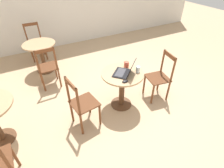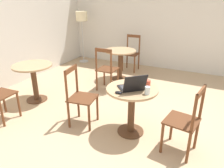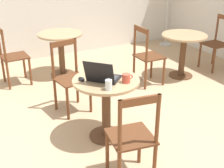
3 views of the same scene
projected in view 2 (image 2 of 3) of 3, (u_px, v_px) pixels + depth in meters
name	position (u px, v px, depth m)	size (l,w,h in m)	color
ground_plane	(142.00, 134.00, 3.22)	(16.00, 16.00, 0.00)	tan
wall_side	(187.00, 18.00, 5.39)	(0.06, 9.40, 2.70)	silver
cafe_table_near	(132.00, 100.00, 3.07)	(0.72, 0.72, 0.71)	#51331E
cafe_table_mid	(120.00, 58.00, 5.09)	(0.72, 0.72, 0.71)	#51331E
cafe_table_far	(33.00, 75.00, 4.05)	(0.72, 0.72, 0.71)	#51331E
chair_near_front	(185.00, 122.00, 2.70)	(0.44, 0.44, 0.92)	brown
chair_near_back	(80.00, 97.00, 3.32)	(0.44, 0.44, 0.92)	brown
chair_mid_left	(106.00, 70.00, 4.53)	(0.39, 0.39, 0.92)	brown
chair_mid_right	(131.00, 53.00, 5.75)	(0.39, 0.39, 0.92)	brown
floor_lamp	(82.00, 19.00, 6.17)	(0.32, 0.32, 1.46)	#B7B7B7
laptop	(132.00, 86.00, 2.94)	(0.45, 0.45, 0.25)	black
mouse	(119.00, 92.00, 2.84)	(0.06, 0.10, 0.03)	black
mug	(148.00, 83.00, 3.04)	(0.12, 0.08, 0.09)	#C64C38
drinking_glass	(147.00, 90.00, 2.81)	(0.07, 0.07, 0.11)	silver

